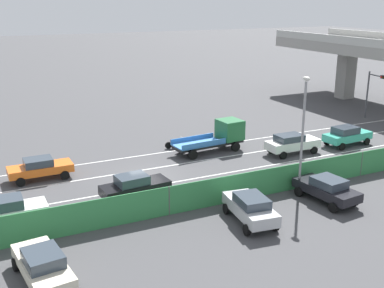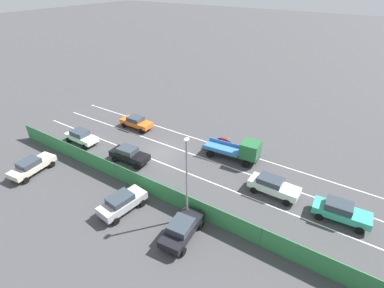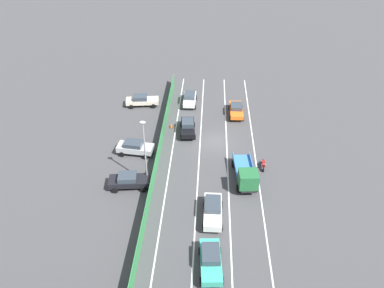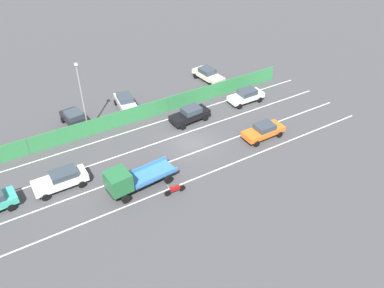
{
  "view_description": "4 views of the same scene",
  "coord_description": "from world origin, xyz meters",
  "px_view_note": "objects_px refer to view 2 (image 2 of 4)",
  "views": [
    {
      "loc": [
        30.54,
        -10.87,
        12.46
      ],
      "look_at": [
        -2.66,
        5.2,
        1.18
      ],
      "focal_mm": 44.51,
      "sensor_mm": 36.0,
      "label": 1
    },
    {
      "loc": [
        22.24,
        18.86,
        18.11
      ],
      "look_at": [
        -1.0,
        3.52,
        1.81
      ],
      "focal_mm": 27.68,
      "sensor_mm": 36.0,
      "label": 2
    },
    {
      "loc": [
        0.66,
        39.98,
        27.3
      ],
      "look_at": [
        2.59,
        2.24,
        1.02
      ],
      "focal_mm": 35.89,
      "sensor_mm": 36.0,
      "label": 3
    },
    {
      "loc": [
        -27.68,
        16.55,
        23.65
      ],
      "look_at": [
        -2.92,
        1.7,
        2.23
      ],
      "focal_mm": 36.77,
      "sensor_mm": 36.0,
      "label": 4
    }
  ],
  "objects_px": {
    "parked_wagon_silver": "(122,202)",
    "traffic_cone": "(107,166)",
    "car_sedan_black": "(129,154)",
    "street_lamp": "(187,174)",
    "motorcycle": "(224,141)",
    "flatbed_truck_blue": "(241,150)",
    "parked_sedan_cream": "(32,166)",
    "car_taxi_teal": "(341,211)",
    "parked_sedan_dark": "(182,228)",
    "car_sedan_white": "(81,136)",
    "car_hatchback_white": "(273,186)",
    "car_taxi_orange": "(136,122)"
  },
  "relations": [
    {
      "from": "car_hatchback_white",
      "to": "car_taxi_teal",
      "type": "distance_m",
      "value": 5.88
    },
    {
      "from": "car_sedan_black",
      "to": "parked_wagon_silver",
      "type": "distance_m",
      "value": 7.79
    },
    {
      "from": "car_sedan_black",
      "to": "traffic_cone",
      "type": "height_order",
      "value": "car_sedan_black"
    },
    {
      "from": "car_hatchback_white",
      "to": "traffic_cone",
      "type": "height_order",
      "value": "car_hatchback_white"
    },
    {
      "from": "flatbed_truck_blue",
      "to": "car_hatchback_white",
      "type": "bearing_deg",
      "value": 54.2
    },
    {
      "from": "flatbed_truck_blue",
      "to": "parked_sedan_cream",
      "type": "height_order",
      "value": "flatbed_truck_blue"
    },
    {
      "from": "flatbed_truck_blue",
      "to": "car_sedan_black",
      "type": "bearing_deg",
      "value": -55.81
    },
    {
      "from": "parked_wagon_silver",
      "to": "street_lamp",
      "type": "xyz_separation_m",
      "value": [
        -2.24,
        5.26,
        3.77
      ]
    },
    {
      "from": "car_taxi_orange",
      "to": "parked_sedan_cream",
      "type": "distance_m",
      "value": 13.67
    },
    {
      "from": "traffic_cone",
      "to": "car_taxi_orange",
      "type": "bearing_deg",
      "value": -156.49
    },
    {
      "from": "parked_wagon_silver",
      "to": "traffic_cone",
      "type": "relative_size",
      "value": 6.71
    },
    {
      "from": "car_hatchback_white",
      "to": "flatbed_truck_blue",
      "type": "bearing_deg",
      "value": -125.8
    },
    {
      "from": "traffic_cone",
      "to": "parked_sedan_cream",
      "type": "bearing_deg",
      "value": -50.11
    },
    {
      "from": "parked_sedan_dark",
      "to": "flatbed_truck_blue",
      "type": "bearing_deg",
      "value": -176.08
    },
    {
      "from": "flatbed_truck_blue",
      "to": "parked_sedan_dark",
      "type": "height_order",
      "value": "flatbed_truck_blue"
    },
    {
      "from": "parked_sedan_dark",
      "to": "street_lamp",
      "type": "relative_size",
      "value": 0.58
    },
    {
      "from": "motorcycle",
      "to": "parked_sedan_cream",
      "type": "relative_size",
      "value": 0.4
    },
    {
      "from": "car_sedan_black",
      "to": "street_lamp",
      "type": "relative_size",
      "value": 0.58
    },
    {
      "from": "car_sedan_black",
      "to": "traffic_cone",
      "type": "bearing_deg",
      "value": -26.22
    },
    {
      "from": "street_lamp",
      "to": "parked_sedan_cream",
      "type": "bearing_deg",
      "value": -79.05
    },
    {
      "from": "parked_sedan_dark",
      "to": "motorcycle",
      "type": "bearing_deg",
      "value": -164.58
    },
    {
      "from": "car_taxi_orange",
      "to": "traffic_cone",
      "type": "xyz_separation_m",
      "value": [
        8.71,
        3.79,
        -0.56
      ]
    },
    {
      "from": "parked_sedan_dark",
      "to": "street_lamp",
      "type": "height_order",
      "value": "street_lamp"
    },
    {
      "from": "car_sedan_black",
      "to": "parked_wagon_silver",
      "type": "xyz_separation_m",
      "value": [
        6.01,
        4.95,
        0.01
      ]
    },
    {
      "from": "car_sedan_black",
      "to": "street_lamp",
      "type": "bearing_deg",
      "value": 69.72
    },
    {
      "from": "car_sedan_white",
      "to": "street_lamp",
      "type": "relative_size",
      "value": 0.55
    },
    {
      "from": "parked_wagon_silver",
      "to": "motorcycle",
      "type": "bearing_deg",
      "value": 172.57
    },
    {
      "from": "car_taxi_teal",
      "to": "traffic_cone",
      "type": "xyz_separation_m",
      "value": [
        5.45,
        -21.99,
        -0.63
      ]
    },
    {
      "from": "car_sedan_black",
      "to": "parked_sedan_cream",
      "type": "distance_m",
      "value": 9.86
    },
    {
      "from": "car_sedan_black",
      "to": "parked_wagon_silver",
      "type": "bearing_deg",
      "value": 39.43
    },
    {
      "from": "motorcycle",
      "to": "parked_sedan_dark",
      "type": "distance_m",
      "value": 15.21
    },
    {
      "from": "parked_wagon_silver",
      "to": "parked_sedan_cream",
      "type": "bearing_deg",
      "value": -84.88
    },
    {
      "from": "motorcycle",
      "to": "parked_sedan_dark",
      "type": "height_order",
      "value": "parked_sedan_dark"
    },
    {
      "from": "parked_wagon_silver",
      "to": "traffic_cone",
      "type": "height_order",
      "value": "parked_wagon_silver"
    },
    {
      "from": "motorcycle",
      "to": "parked_wagon_silver",
      "type": "relative_size",
      "value": 0.44
    },
    {
      "from": "car_hatchback_white",
      "to": "car_taxi_orange",
      "type": "bearing_deg",
      "value": -98.93
    },
    {
      "from": "car_sedan_white",
      "to": "flatbed_truck_blue",
      "type": "xyz_separation_m",
      "value": [
        -7.05,
        17.84,
        0.41
      ]
    },
    {
      "from": "car_sedan_black",
      "to": "flatbed_truck_blue",
      "type": "relative_size",
      "value": 0.72
    },
    {
      "from": "street_lamp",
      "to": "traffic_cone",
      "type": "xyz_separation_m",
      "value": [
        -1.51,
        -11.32,
        -4.39
      ]
    },
    {
      "from": "traffic_cone",
      "to": "car_sedan_black",
      "type": "bearing_deg",
      "value": 153.78
    },
    {
      "from": "motorcycle",
      "to": "parked_sedan_dark",
      "type": "xyz_separation_m",
      "value": [
        14.66,
        4.04,
        0.43
      ]
    },
    {
      "from": "car_sedan_white",
      "to": "street_lamp",
      "type": "height_order",
      "value": "street_lamp"
    },
    {
      "from": "car_hatchback_white",
      "to": "parked_sedan_dark",
      "type": "bearing_deg",
      "value": -24.36
    },
    {
      "from": "motorcycle",
      "to": "street_lamp",
      "type": "relative_size",
      "value": 0.25
    },
    {
      "from": "parked_sedan_dark",
      "to": "street_lamp",
      "type": "distance_m",
      "value": 4.3
    },
    {
      "from": "car_sedan_white",
      "to": "parked_wagon_silver",
      "type": "height_order",
      "value": "parked_wagon_silver"
    },
    {
      "from": "car_taxi_orange",
      "to": "parked_wagon_silver",
      "type": "bearing_deg",
      "value": 38.31
    },
    {
      "from": "car_sedan_white",
      "to": "car_taxi_orange",
      "type": "xyz_separation_m",
      "value": [
        -6.64,
        2.84,
        -0.02
      ]
    },
    {
      "from": "car_taxi_teal",
      "to": "parked_sedan_cream",
      "type": "bearing_deg",
      "value": -69.7
    },
    {
      "from": "car_taxi_teal",
      "to": "motorcycle",
      "type": "height_order",
      "value": "car_taxi_teal"
    }
  ]
}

